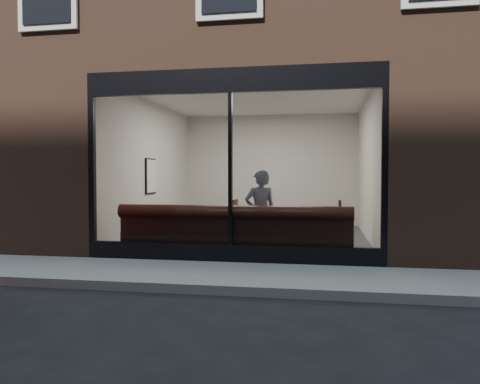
% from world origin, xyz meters
% --- Properties ---
extents(ground, '(120.00, 120.00, 0.00)m').
position_xyz_m(ground, '(0.00, 0.00, 0.00)').
color(ground, black).
rests_on(ground, ground).
extents(sidewalk_near, '(40.00, 2.00, 0.01)m').
position_xyz_m(sidewalk_near, '(0.00, 1.00, 0.01)').
color(sidewalk_near, gray).
rests_on(sidewalk_near, ground).
extents(kerb_near, '(40.00, 0.10, 0.12)m').
position_xyz_m(kerb_near, '(0.00, -0.05, 0.06)').
color(kerb_near, gray).
rests_on(kerb_near, ground).
extents(host_building_pier_left, '(2.50, 12.00, 3.20)m').
position_xyz_m(host_building_pier_left, '(-3.75, 8.00, 1.60)').
color(host_building_pier_left, brown).
rests_on(host_building_pier_left, ground).
extents(host_building_pier_right, '(2.50, 12.00, 3.20)m').
position_xyz_m(host_building_pier_right, '(3.75, 8.00, 1.60)').
color(host_building_pier_right, brown).
rests_on(host_building_pier_right, ground).
extents(host_building_backfill, '(5.00, 6.00, 3.20)m').
position_xyz_m(host_building_backfill, '(0.00, 11.00, 1.60)').
color(host_building_backfill, brown).
rests_on(host_building_backfill, ground).
extents(cafe_floor, '(6.00, 6.00, 0.00)m').
position_xyz_m(cafe_floor, '(0.00, 5.00, 0.02)').
color(cafe_floor, '#2D2D30').
rests_on(cafe_floor, ground).
extents(cafe_ceiling, '(6.00, 6.00, 0.00)m').
position_xyz_m(cafe_ceiling, '(0.00, 5.00, 3.19)').
color(cafe_ceiling, white).
rests_on(cafe_ceiling, host_building_upper).
extents(cafe_wall_back, '(5.00, 0.00, 5.00)m').
position_xyz_m(cafe_wall_back, '(0.00, 7.99, 1.60)').
color(cafe_wall_back, silver).
rests_on(cafe_wall_back, ground).
extents(cafe_wall_left, '(0.00, 6.00, 6.00)m').
position_xyz_m(cafe_wall_left, '(-2.49, 5.00, 1.60)').
color(cafe_wall_left, silver).
rests_on(cafe_wall_left, ground).
extents(cafe_wall_right, '(0.00, 6.00, 6.00)m').
position_xyz_m(cafe_wall_right, '(2.49, 5.00, 1.60)').
color(cafe_wall_right, silver).
rests_on(cafe_wall_right, ground).
extents(storefront_kick, '(5.00, 0.10, 0.30)m').
position_xyz_m(storefront_kick, '(0.00, 2.05, 0.15)').
color(storefront_kick, black).
rests_on(storefront_kick, ground).
extents(storefront_header, '(5.00, 0.10, 0.40)m').
position_xyz_m(storefront_header, '(0.00, 2.05, 3.00)').
color(storefront_header, black).
rests_on(storefront_header, host_building_upper).
extents(storefront_mullion, '(0.06, 0.10, 2.50)m').
position_xyz_m(storefront_mullion, '(0.00, 2.05, 1.55)').
color(storefront_mullion, black).
rests_on(storefront_mullion, storefront_kick).
extents(storefront_glass, '(4.80, 0.00, 4.80)m').
position_xyz_m(storefront_glass, '(0.00, 2.02, 1.55)').
color(storefront_glass, white).
rests_on(storefront_glass, storefront_kick).
extents(banquette, '(4.00, 0.55, 0.45)m').
position_xyz_m(banquette, '(0.00, 2.45, 0.23)').
color(banquette, '#3B1A15').
rests_on(banquette, cafe_floor).
extents(person, '(0.66, 0.55, 1.54)m').
position_xyz_m(person, '(0.42, 2.65, 0.77)').
color(person, '#8D9EC2').
rests_on(person, cafe_floor).
extents(cafe_table_left, '(0.75, 0.75, 0.04)m').
position_xyz_m(cafe_table_left, '(-0.84, 3.00, 0.74)').
color(cafe_table_left, black).
rests_on(cafe_table_left, cafe_floor).
extents(cafe_table_right, '(0.63, 0.63, 0.04)m').
position_xyz_m(cafe_table_right, '(1.27, 3.10, 0.74)').
color(cafe_table_right, black).
rests_on(cafe_table_right, cafe_floor).
extents(cafe_chair_left, '(0.42, 0.42, 0.04)m').
position_xyz_m(cafe_chair_left, '(-0.46, 3.88, 0.24)').
color(cafe_chair_left, black).
rests_on(cafe_chair_left, cafe_floor).
extents(cafe_chair_right, '(0.39, 0.39, 0.04)m').
position_xyz_m(cafe_chair_right, '(1.65, 3.97, 0.24)').
color(cafe_chair_right, black).
rests_on(cafe_chair_right, cafe_floor).
extents(wall_poster, '(0.02, 0.57, 0.76)m').
position_xyz_m(wall_poster, '(-2.45, 4.90, 1.43)').
color(wall_poster, white).
rests_on(wall_poster, cafe_wall_left).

